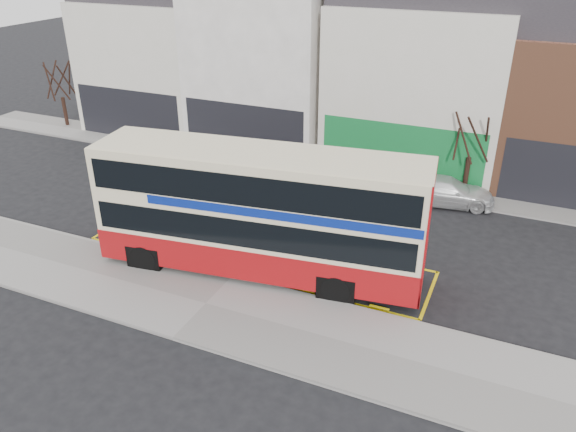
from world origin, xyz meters
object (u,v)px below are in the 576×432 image
at_px(bus_stop_post, 151,220).
at_px(street_tree_right, 474,123).
at_px(street_tree_left, 58,71).
at_px(car_grey, 252,168).
at_px(car_white, 445,191).
at_px(double_decker_bus, 261,211).
at_px(car_silver, 152,147).

xyz_separation_m(bus_stop_post, street_tree_right, (10.31, 11.30, 1.91)).
bearing_deg(street_tree_left, street_tree_right, -1.28).
bearing_deg(bus_stop_post, car_grey, 96.26).
height_order(car_grey, car_white, car_white).
height_order(car_grey, street_tree_right, street_tree_right).
distance_m(bus_stop_post, street_tree_left, 19.77).
relative_size(double_decker_bus, street_tree_right, 2.29).
bearing_deg(car_grey, street_tree_right, -95.44).
bearing_deg(street_tree_right, double_decker_bus, -120.59).
bearing_deg(street_tree_right, car_grey, -167.16).
distance_m(bus_stop_post, car_grey, 8.97).
distance_m(double_decker_bus, car_white, 10.58).
height_order(double_decker_bus, bus_stop_post, double_decker_bus).
height_order(bus_stop_post, car_white, bus_stop_post).
bearing_deg(car_grey, street_tree_left, 60.80).
height_order(double_decker_bus, car_grey, double_decker_bus).
relative_size(bus_stop_post, street_tree_left, 0.49).
height_order(car_grey, street_tree_left, street_tree_left).
relative_size(double_decker_bus, car_grey, 3.14).
relative_size(car_silver, car_grey, 0.98).
xyz_separation_m(bus_stop_post, car_silver, (-6.91, 9.31, -1.12)).
xyz_separation_m(car_silver, car_grey, (6.69, -0.41, -0.01)).
bearing_deg(double_decker_bus, street_tree_right, 51.89).
distance_m(car_silver, car_grey, 6.70).
bearing_deg(car_white, car_grey, 84.51).
distance_m(car_grey, street_tree_right, 11.22).
relative_size(car_grey, street_tree_left, 0.73).
xyz_separation_m(double_decker_bus, street_tree_left, (-19.91, 10.88, 1.16)).
distance_m(bus_stop_post, car_white, 13.84).
bearing_deg(car_grey, bus_stop_post, 163.16).
distance_m(street_tree_left, street_tree_right, 26.00).
bearing_deg(double_decker_bus, car_silver, 135.76).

